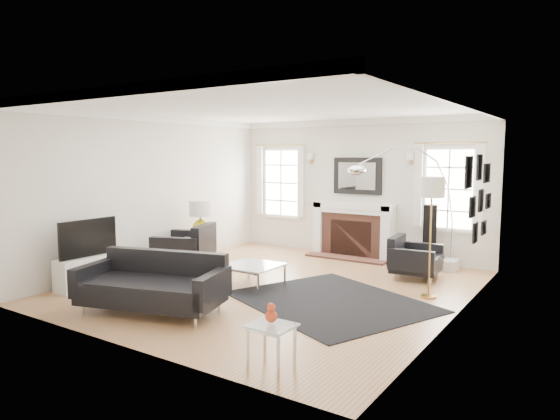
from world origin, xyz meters
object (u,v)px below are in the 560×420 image
Objects in this scene: coffee_table at (253,267)px; arc_floor_lamp at (405,202)px; fireplace at (353,230)px; sofa at (154,286)px; armchair_left at (188,248)px; gourd_lamp at (200,216)px; armchair_right at (413,259)px.

arc_floor_lamp is at bearing 54.75° from coffee_table.
fireplace is at bearing 84.36° from coffee_table.
fireplace is 4.78m from sofa.
sofa is 1.68× the size of armchair_left.
fireplace is 2.10× the size of coffee_table.
gourd_lamp is (-2.20, -2.15, 0.38)m from fireplace.
sofa is at bearing -116.70° from arc_floor_lamp.
fireplace is 1.67m from arc_floor_lamp.
fireplace is at bearing 44.35° from gourd_lamp.
gourd_lamp is at bearing -157.94° from arc_floor_lamp.
sofa is 4.31m from armchair_right.
fireplace is at bearing 81.81° from sofa.
armchair_left is at bearing 168.08° from coffee_table.
coffee_table is at bearing 77.33° from sofa.
armchair_left is at bearing 123.72° from sofa.
armchair_left is 1.35× the size of armchair_right.
gourd_lamp is (-3.81, -1.07, 0.60)m from armchair_right.
arc_floor_lamp reaches higher than fireplace.
arc_floor_lamp reaches higher than armchair_left.
sofa is 4.58m from arc_floor_lamp.
coffee_table is at bearing -11.92° from armchair_left.
coffee_table is at bearing -125.25° from arc_floor_lamp.
gourd_lamp is at bearing -135.65° from fireplace.
armchair_right is 1.35× the size of gourd_lamp.
arc_floor_lamp is at bearing 63.30° from sofa.
armchair_left is at bearing -156.67° from armchair_right.
arc_floor_lamp is (3.54, 1.43, 0.33)m from gourd_lamp.
armchair_left is 1.80m from coffee_table.
armchair_left is 0.76m from gourd_lamp.
coffee_table is 1.18× the size of gourd_lamp.
gourd_lamp is (-1.90, 0.88, 0.59)m from coffee_table.
coffee_table is at bearing -95.64° from fireplace.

